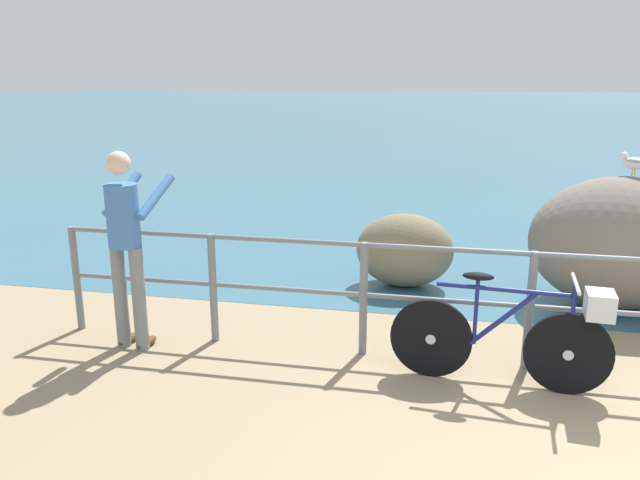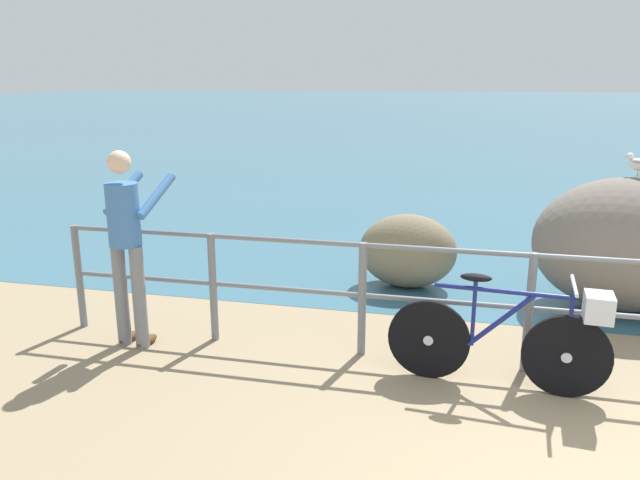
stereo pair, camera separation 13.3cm
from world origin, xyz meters
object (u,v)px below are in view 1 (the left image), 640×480
at_px(breakwater_boulder_main, 621,243).
at_px(seagull, 634,162).
at_px(bicycle, 519,332).
at_px(breakwater_boulder_left, 405,250).
at_px(person_at_railing, 127,241).

xyz_separation_m(breakwater_boulder_main, seagull, (0.05, 0.08, 0.83)).
height_order(bicycle, breakwater_boulder_main, breakwater_boulder_main).
xyz_separation_m(breakwater_boulder_main, breakwater_boulder_left, (-2.25, 0.20, -0.27)).
distance_m(bicycle, breakwater_boulder_main, 2.42).
height_order(person_at_railing, breakwater_boulder_main, person_at_railing).
relative_size(bicycle, breakwater_boulder_main, 0.92).
relative_size(person_at_railing, seagull, 6.06).
bearing_deg(bicycle, breakwater_boulder_main, 64.50).
relative_size(breakwater_boulder_main, seagull, 6.31).
xyz_separation_m(person_at_railing, seagull, (4.57, 2.08, 0.54)).
bearing_deg(breakwater_boulder_left, seagull, -3.01).
height_order(person_at_railing, breakwater_boulder_left, person_at_railing).
bearing_deg(breakwater_boulder_left, breakwater_boulder_main, -5.06).
height_order(breakwater_boulder_left, seagull, seagull).
bearing_deg(breakwater_boulder_main, person_at_railing, -156.08).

